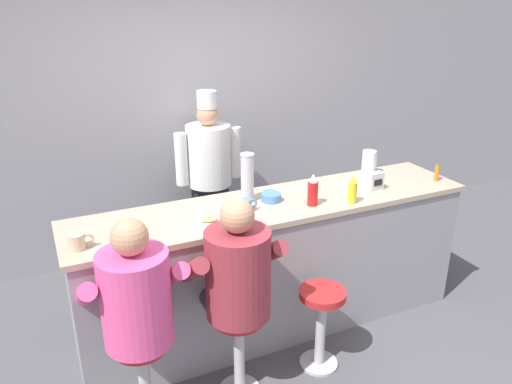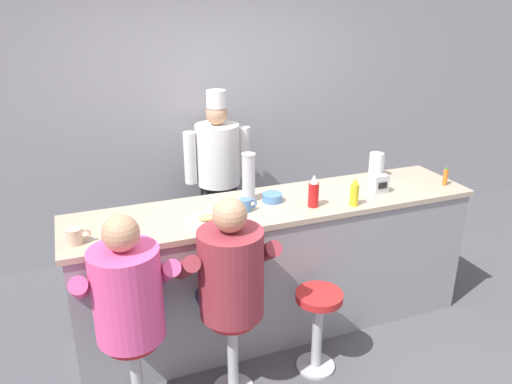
{
  "view_description": "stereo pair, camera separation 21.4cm",
  "coord_description": "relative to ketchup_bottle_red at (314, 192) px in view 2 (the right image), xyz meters",
  "views": [
    {
      "loc": [
        -1.53,
        -2.62,
        2.43
      ],
      "look_at": [
        -0.18,
        0.3,
        1.16
      ],
      "focal_mm": 35.0,
      "sensor_mm": 36.0,
      "label": 1
    },
    {
      "loc": [
        -1.33,
        -2.7,
        2.43
      ],
      "look_at": [
        -0.18,
        0.3,
        1.16
      ],
      "focal_mm": 35.0,
      "sensor_mm": 36.0,
      "label": 2
    }
  ],
  "objects": [
    {
      "name": "ground_plane",
      "position": [
        -0.21,
        -0.18,
        -1.15
      ],
      "size": [
        20.0,
        20.0,
        0.0
      ],
      "primitive_type": "plane",
      "color": "#4C4C51"
    },
    {
      "name": "wall_back",
      "position": [
        -0.21,
        1.77,
        0.2
      ],
      "size": [
        10.0,
        0.06,
        2.7
      ],
      "color": "#99999E",
      "rests_on": "ground_plane"
    },
    {
      "name": "diner_counter",
      "position": [
        -0.21,
        0.15,
        -0.63
      ],
      "size": [
        3.0,
        0.66,
        1.04
      ],
      "color": "gray",
      "rests_on": "ground_plane"
    },
    {
      "name": "ketchup_bottle_red",
      "position": [
        0.0,
        0.0,
        0.0
      ],
      "size": [
        0.07,
        0.07,
        0.23
      ],
      "color": "red",
      "rests_on": "diner_counter"
    },
    {
      "name": "mustard_bottle_yellow",
      "position": [
        0.28,
        -0.09,
        -0.01
      ],
      "size": [
        0.06,
        0.06,
        0.21
      ],
      "color": "yellow",
      "rests_on": "diner_counter"
    },
    {
      "name": "hot_sauce_bottle_orange",
      "position": [
        1.16,
        0.01,
        -0.04
      ],
      "size": [
        0.04,
        0.04,
        0.14
      ],
      "color": "orange",
      "rests_on": "diner_counter"
    },
    {
      "name": "water_pitcher_clear",
      "position": [
        0.76,
        0.37,
        -0.01
      ],
      "size": [
        0.13,
        0.12,
        0.2
      ],
      "color": "silver",
      "rests_on": "diner_counter"
    },
    {
      "name": "breakfast_plate",
      "position": [
        -0.77,
        0.02,
        -0.09
      ],
      "size": [
        0.27,
        0.27,
        0.05
      ],
      "color": "white",
      "rests_on": "diner_counter"
    },
    {
      "name": "cereal_bowl",
      "position": [
        -0.23,
        0.19,
        -0.08
      ],
      "size": [
        0.14,
        0.14,
        0.06
      ],
      "color": "#4C7FB7",
      "rests_on": "diner_counter"
    },
    {
      "name": "coffee_mug_tan",
      "position": [
        -1.59,
        0.0,
        -0.06
      ],
      "size": [
        0.15,
        0.1,
        0.1
      ],
      "color": "beige",
      "rests_on": "diner_counter"
    },
    {
      "name": "coffee_mug_blue",
      "position": [
        -0.47,
        0.09,
        -0.06
      ],
      "size": [
        0.13,
        0.08,
        0.09
      ],
      "color": "#4C7AB2",
      "rests_on": "diner_counter"
    },
    {
      "name": "cup_stack_steel",
      "position": [
        -0.39,
        0.27,
        0.07
      ],
      "size": [
        0.1,
        0.1,
        0.36
      ],
      "color": "#B7BABF",
      "rests_on": "diner_counter"
    },
    {
      "name": "napkin_dispenser_chrome",
      "position": [
        0.59,
        0.06,
        -0.04
      ],
      "size": [
        0.12,
        0.07,
        0.14
      ],
      "color": "silver",
      "rests_on": "diner_counter"
    },
    {
      "name": "diner_seated_pink",
      "position": [
        -1.36,
        -0.37,
        -0.31
      ],
      "size": [
        0.6,
        0.59,
        1.36
      ],
      "color": "#B2B5BA",
      "rests_on": "ground_plane"
    },
    {
      "name": "diner_seated_maroon",
      "position": [
        -0.75,
        -0.37,
        -0.31
      ],
      "size": [
        0.6,
        0.59,
        1.37
      ],
      "color": "#B2B5BA",
      "rests_on": "ground_plane"
    },
    {
      "name": "empty_stool_round",
      "position": [
        -0.14,
        -0.41,
        -0.74
      ],
      "size": [
        0.32,
        0.32,
        0.61
      ],
      "color": "#B2B5BA",
      "rests_on": "ground_plane"
    },
    {
      "name": "cook_in_whites_near",
      "position": [
        -0.27,
        1.42,
        -0.25
      ],
      "size": [
        0.64,
        0.41,
        1.65
      ],
      "color": "#232328",
      "rests_on": "ground_plane"
    }
  ]
}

